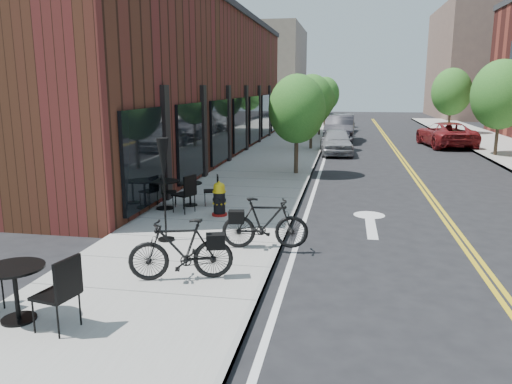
# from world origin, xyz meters

# --- Properties ---
(ground) EXTENTS (120.00, 120.00, 0.00)m
(ground) POSITION_xyz_m (0.00, 0.00, 0.00)
(ground) COLOR black
(ground) RESTS_ON ground
(sidewalk_near) EXTENTS (4.00, 70.00, 0.12)m
(sidewalk_near) POSITION_xyz_m (-2.00, 10.00, 0.06)
(sidewalk_near) COLOR #9E9B93
(sidewalk_near) RESTS_ON ground
(building_near) EXTENTS (5.00, 28.00, 7.00)m
(building_near) POSITION_xyz_m (-6.50, 14.00, 3.50)
(building_near) COLOR #422315
(building_near) RESTS_ON ground
(bg_building_left) EXTENTS (8.00, 14.00, 10.00)m
(bg_building_left) POSITION_xyz_m (-8.00, 48.00, 5.00)
(bg_building_left) COLOR #726656
(bg_building_left) RESTS_ON ground
(bg_building_right) EXTENTS (10.00, 16.00, 12.00)m
(bg_building_right) POSITION_xyz_m (16.00, 50.00, 6.00)
(bg_building_right) COLOR brown
(bg_building_right) RESTS_ON ground
(tree_near_a) EXTENTS (2.20, 2.20, 3.81)m
(tree_near_a) POSITION_xyz_m (-0.60, 9.00, 2.60)
(tree_near_a) COLOR #382B1E
(tree_near_a) RESTS_ON sidewalk_near
(tree_near_b) EXTENTS (2.30, 2.30, 3.98)m
(tree_near_b) POSITION_xyz_m (-0.60, 17.00, 2.71)
(tree_near_b) COLOR #382B1E
(tree_near_b) RESTS_ON sidewalk_near
(tree_near_c) EXTENTS (2.10, 2.10, 3.67)m
(tree_near_c) POSITION_xyz_m (-0.60, 25.00, 2.53)
(tree_near_c) COLOR #382B1E
(tree_near_c) RESTS_ON sidewalk_near
(tree_near_d) EXTENTS (2.40, 2.40, 4.11)m
(tree_near_d) POSITION_xyz_m (-0.60, 33.00, 2.79)
(tree_near_d) COLOR #382B1E
(tree_near_d) RESTS_ON sidewalk_near
(tree_far_b) EXTENTS (2.80, 2.80, 4.62)m
(tree_far_b) POSITION_xyz_m (8.60, 16.00, 3.06)
(tree_far_b) COLOR #382B1E
(tree_far_b) RESTS_ON sidewalk_far
(tree_far_c) EXTENTS (2.80, 2.80, 4.62)m
(tree_far_c) POSITION_xyz_m (8.60, 28.00, 3.06)
(tree_far_c) COLOR #382B1E
(tree_far_c) RESTS_ON sidewalk_far
(fire_hydrant) EXTENTS (0.47, 0.47, 0.92)m
(fire_hydrant) POSITION_xyz_m (-1.92, 2.08, 0.56)
(fire_hydrant) COLOR maroon
(fire_hydrant) RESTS_ON sidewalk_near
(bicycle_left) EXTENTS (1.90, 1.02, 1.10)m
(bicycle_left) POSITION_xyz_m (-1.47, -2.36, 0.67)
(bicycle_left) COLOR black
(bicycle_left) RESTS_ON sidewalk_near
(bicycle_right) EXTENTS (1.87, 0.78, 1.09)m
(bicycle_right) POSITION_xyz_m (-0.30, -0.38, 0.66)
(bicycle_right) COLOR black
(bicycle_right) RESTS_ON sidewalk_near
(bistro_set_a) EXTENTS (2.04, 1.01, 1.07)m
(bistro_set_a) POSITION_xyz_m (-3.31, -4.29, 0.66)
(bistro_set_a) COLOR black
(bistro_set_a) RESTS_ON sidewalk_near
(bistro_set_b) EXTENTS (1.63, 0.86, 0.86)m
(bistro_set_b) POSITION_xyz_m (-3.02, 3.02, 0.55)
(bistro_set_b) COLOR black
(bistro_set_b) RESTS_ON sidewalk_near
(bistro_set_c) EXTENTS (1.94, 1.20, 1.03)m
(bistro_set_c) POSITION_xyz_m (-3.60, 2.53, 0.64)
(bistro_set_c) COLOR black
(bistro_set_c) RESTS_ON sidewalk_near
(patio_umbrella) EXTENTS (0.37, 0.37, 2.27)m
(patio_umbrella) POSITION_xyz_m (-2.55, -0.23, 1.75)
(patio_umbrella) COLOR black
(patio_umbrella) RESTS_ON sidewalk_near
(parked_car_a) EXTENTS (1.90, 4.04, 1.34)m
(parked_car_a) POSITION_xyz_m (0.80, 15.69, 0.67)
(parked_car_a) COLOR gray
(parked_car_a) RESTS_ON ground
(parked_car_b) EXTENTS (1.85, 5.06, 1.65)m
(parked_car_b) POSITION_xyz_m (0.86, 21.91, 0.83)
(parked_car_b) COLOR black
(parked_car_b) RESTS_ON ground
(parked_car_c) EXTENTS (2.39, 4.86, 1.36)m
(parked_car_c) POSITION_xyz_m (0.80, 28.27, 0.68)
(parked_car_c) COLOR #A1A1A5
(parked_car_c) RESTS_ON ground
(parked_car_far) EXTENTS (3.02, 5.43, 1.44)m
(parked_car_far) POSITION_xyz_m (6.97, 20.17, 0.72)
(parked_car_far) COLOR maroon
(parked_car_far) RESTS_ON ground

